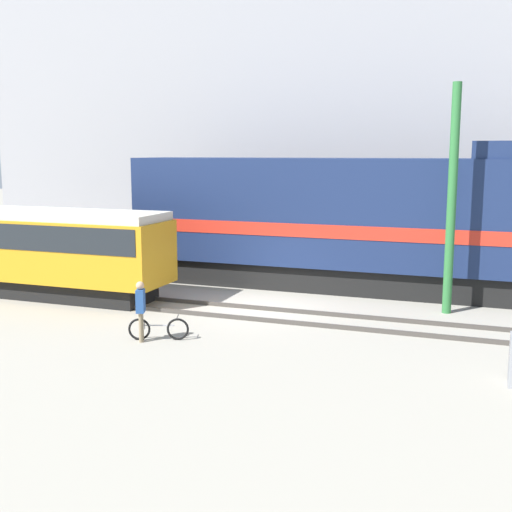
% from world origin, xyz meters
% --- Properties ---
extents(ground_plane, '(120.00, 120.00, 0.00)m').
position_xyz_m(ground_plane, '(0.00, 0.00, 0.00)').
color(ground_plane, '#9E998C').
extents(track_near, '(60.00, 1.50, 0.14)m').
position_xyz_m(track_near, '(0.00, -0.82, 0.07)').
color(track_near, '#47423D').
rests_on(track_near, ground).
extents(track_far, '(60.00, 1.51, 0.14)m').
position_xyz_m(track_far, '(0.00, 4.19, 0.07)').
color(track_far, '#47423D').
rests_on(track_far, ground).
extents(building_backdrop, '(36.42, 6.00, 13.61)m').
position_xyz_m(building_backdrop, '(0.00, 11.62, 6.80)').
color(building_backdrop, '#99999E').
rests_on(building_backdrop, ground).
extents(freight_locomotive, '(16.02, 3.04, 5.67)m').
position_xyz_m(freight_locomotive, '(1.75, 4.19, 2.66)').
color(freight_locomotive, black).
rests_on(freight_locomotive, ground).
extents(streetcar, '(10.74, 2.54, 3.21)m').
position_xyz_m(streetcar, '(-8.58, -0.82, 1.84)').
color(streetcar, black).
rests_on(streetcar, ground).
extents(bicycle, '(1.64, 0.74, 0.70)m').
position_xyz_m(bicycle, '(-1.35, -4.41, 0.32)').
color(bicycle, black).
rests_on(bicycle, ground).
extents(person, '(0.33, 0.41, 1.73)m').
position_xyz_m(person, '(-1.74, -4.70, 1.06)').
color(person, '#8C7A5B').
rests_on(person, ground).
extents(utility_pole_left, '(0.29, 0.29, 7.49)m').
position_xyz_m(utility_pole_left, '(6.14, 1.69, 3.74)').
color(utility_pole_left, '#2D7238').
rests_on(utility_pole_left, ground).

